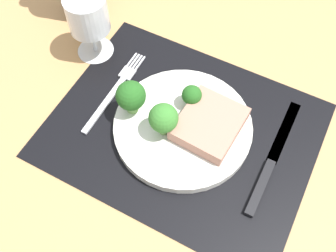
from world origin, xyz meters
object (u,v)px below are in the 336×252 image
(knife, at_px, (270,164))
(fork, at_px, (115,90))
(plate, at_px, (183,127))
(wine_glass, at_px, (88,17))
(steak, at_px, (210,124))

(knife, bearing_deg, fork, -179.67)
(fork, distance_m, knife, 0.30)
(plate, height_order, wine_glass, wine_glass)
(plate, height_order, steak, steak)
(plate, xyz_separation_m, knife, (0.15, 0.01, -0.00))
(steak, bearing_deg, knife, -4.52)
(knife, xyz_separation_m, wine_glass, (-0.38, 0.08, 0.08))
(plate, xyz_separation_m, wine_glass, (-0.23, 0.08, 0.07))
(plate, relative_size, knife, 1.00)
(steak, xyz_separation_m, fork, (-0.18, -0.00, -0.03))
(knife, distance_m, wine_glass, 0.40)
(plate, bearing_deg, fork, 174.31)
(steak, distance_m, fork, 0.19)
(steak, height_order, fork, steak)
(plate, relative_size, wine_glass, 1.82)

